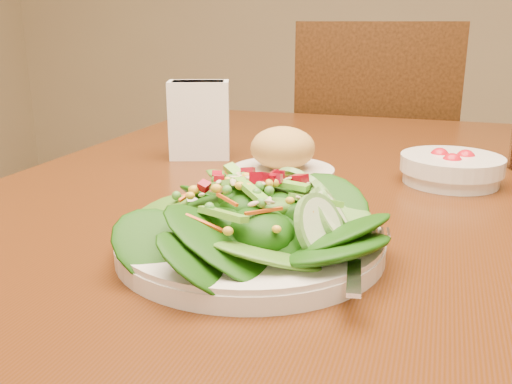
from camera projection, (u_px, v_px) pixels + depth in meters
dining_table at (291, 254)px, 0.86m from camera, size 0.90×1.40×0.75m
chair_far at (371, 181)px, 1.72m from camera, size 0.50×0.50×0.99m
salad_plate at (259, 226)px, 0.60m from camera, size 0.29×0.28×0.08m
bread_plate at (283, 158)px, 0.88m from camera, size 0.16×0.16×0.08m
tomato_bowl at (451, 168)px, 0.86m from camera, size 0.15×0.15×0.05m
napkin_holder at (199, 118)px, 1.01m from camera, size 0.12×0.09×0.14m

